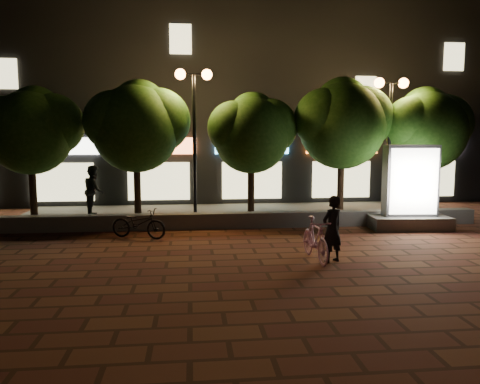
{
  "coord_description": "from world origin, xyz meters",
  "views": [
    {
      "loc": [
        -1.61,
        -10.83,
        2.95
      ],
      "look_at": [
        -0.31,
        1.5,
        1.48
      ],
      "focal_mm": 34.45,
      "sensor_mm": 36.0,
      "label": 1
    }
  ],
  "objects": [
    {
      "name": "ground",
      "position": [
        0.0,
        0.0,
        0.0
      ],
      "size": [
        80.0,
        80.0,
        0.0
      ],
      "primitive_type": "plane",
      "color": "brown",
      "rests_on": "ground"
    },
    {
      "name": "retaining_wall",
      "position": [
        0.0,
        4.0,
        0.25
      ],
      "size": [
        16.0,
        0.45,
        0.5
      ],
      "primitive_type": "cube",
      "color": "#65645E",
      "rests_on": "ground"
    },
    {
      "name": "sidewalk",
      "position": [
        0.0,
        6.5,
        0.04
      ],
      "size": [
        16.0,
        5.0,
        0.08
      ],
      "primitive_type": "cube",
      "color": "#65645E",
      "rests_on": "ground"
    },
    {
      "name": "building_block",
      "position": [
        -0.01,
        12.99,
        5.0
      ],
      "size": [
        28.0,
        8.12,
        11.3
      ],
      "color": "black",
      "rests_on": "ground"
    },
    {
      "name": "tree_far_left",
      "position": [
        -6.95,
        5.46,
        3.29
      ],
      "size": [
        3.36,
        2.8,
        4.63
      ],
      "color": "black",
      "rests_on": "sidewalk"
    },
    {
      "name": "tree_left",
      "position": [
        -3.45,
        5.46,
        3.44
      ],
      "size": [
        3.6,
        3.0,
        4.89
      ],
      "color": "black",
      "rests_on": "sidewalk"
    },
    {
      "name": "tree_mid",
      "position": [
        0.55,
        5.46,
        3.22
      ],
      "size": [
        3.24,
        2.7,
        4.5
      ],
      "color": "black",
      "rests_on": "sidewalk"
    },
    {
      "name": "tree_right",
      "position": [
        3.86,
        5.46,
        3.57
      ],
      "size": [
        3.72,
        3.1,
        5.07
      ],
      "color": "black",
      "rests_on": "sidewalk"
    },
    {
      "name": "tree_far_right",
      "position": [
        7.05,
        5.46,
        3.37
      ],
      "size": [
        3.48,
        2.9,
        4.76
      ],
      "color": "black",
      "rests_on": "sidewalk"
    },
    {
      "name": "street_lamp_left",
      "position": [
        -1.5,
        5.2,
        4.03
      ],
      "size": [
        1.26,
        0.36,
        5.18
      ],
      "color": "black",
      "rests_on": "sidewalk"
    },
    {
      "name": "street_lamp_right",
      "position": [
        5.5,
        5.2,
        3.89
      ],
      "size": [
        1.26,
        0.36,
        4.98
      ],
      "color": "black",
      "rests_on": "sidewalk"
    },
    {
      "name": "ad_kiosk",
      "position": [
        5.41,
        3.27,
        1.1
      ],
      "size": [
        2.6,
        1.44,
        2.72
      ],
      "color": "#65645E",
      "rests_on": "ground"
    },
    {
      "name": "scooter_pink",
      "position": [
        1.33,
        -0.25,
        0.52
      ],
      "size": [
        0.61,
        1.76,
        1.04
      ],
      "primitive_type": "imported",
      "rotation": [
        0.0,
        0.0,
        0.07
      ],
      "color": "#CB83B3",
      "rests_on": "ground"
    },
    {
      "name": "rider",
      "position": [
        1.69,
        -0.41,
        0.8
      ],
      "size": [
        0.69,
        0.61,
        1.59
      ],
      "primitive_type": "imported",
      "rotation": [
        0.0,
        0.0,
        3.64
      ],
      "color": "black",
      "rests_on": "ground"
    },
    {
      "name": "scooter_parked",
      "position": [
        -3.18,
        2.72,
        0.45
      ],
      "size": [
        1.8,
        1.15,
        0.89
      ],
      "primitive_type": "imported",
      "rotation": [
        0.0,
        0.0,
        1.21
      ],
      "color": "black",
      "rests_on": "ground"
    },
    {
      "name": "pedestrian",
      "position": [
        -5.21,
        6.52,
        1.01
      ],
      "size": [
        0.83,
        1.0,
        1.86
      ],
      "primitive_type": "imported",
      "rotation": [
        0.0,
        0.0,
        1.72
      ],
      "color": "black",
      "rests_on": "sidewalk"
    }
  ]
}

